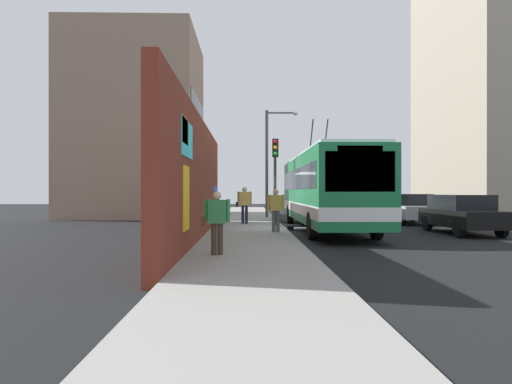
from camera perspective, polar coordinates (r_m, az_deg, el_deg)
name	(u,v)px	position (r m, az deg, el deg)	size (l,w,h in m)	color
ground_plane	(285,231)	(18.52, 3.95, -5.24)	(80.00, 80.00, 0.00)	black
sidewalk_slab	(248,229)	(18.44, -1.02, -5.02)	(48.00, 3.20, 0.15)	gray
graffiti_wall	(199,180)	(14.94, -7.69, 1.57)	(14.95, 0.32, 4.21)	maroon
building_far_left	(137,127)	(30.65, -15.62, 8.37)	(8.22, 8.29, 12.28)	gray
building_far_right	(493,70)	(38.02, 29.16, 14.02)	(12.09, 7.91, 21.77)	#9E937F
city_bus	(325,188)	(19.16, 9.19, 0.51)	(11.82, 2.58, 5.13)	#19723F
parked_car_black	(461,213)	(19.12, 25.75, -2.57)	(4.22, 1.82, 1.58)	black
parked_car_silver	(407,208)	(24.37, 19.61, -2.00)	(4.54, 1.95, 1.58)	#B7B7BC
pedestrian_at_curb	(276,207)	(16.52, 2.66, -2.00)	(0.22, 0.67, 1.65)	#595960
pedestrian_midblock	(244,202)	(20.74, -1.56, -1.32)	(0.24, 0.78, 1.79)	#1E1E2D
pedestrian_near_wall	(217,218)	(10.58, -5.29, -3.49)	(0.22, 0.72, 1.57)	#3F3326
traffic_light	(275,167)	(19.81, 2.58, 3.41)	(0.49, 0.28, 4.03)	#2D382D
street_lamp	(271,155)	(25.95, 1.97, 4.93)	(0.44, 1.97, 6.50)	#4C4C51
curbside_puddle	(296,229)	(19.60, 5.43, -4.94)	(2.09, 2.09, 0.00)	black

